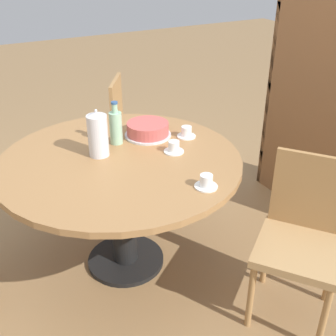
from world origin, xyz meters
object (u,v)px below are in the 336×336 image
Objects in this scene: cake_main at (148,130)px; cup_a at (174,148)px; bookshelf at (323,101)px; cup_c at (186,133)px; chair_c at (134,130)px; cup_b at (206,182)px; coffee_pot at (98,134)px; water_bottle at (116,127)px; chair_b at (302,236)px.

cake_main is 2.49× the size of cup_a.
bookshelf is 14.96× the size of cup_c.
cup_c is at bearing 57.73° from cake_main.
cup_b is at bearing -157.62° from chair_c.
coffee_pot is 1.06× the size of water_bottle.
cup_c is (-0.11, -1.04, -0.06)m from bookshelf.
cup_b is 0.61m from cup_c.
cup_b is at bearing -7.21° from cup_a.
cup_a is at bearing 172.79° from cup_b.
water_bottle is (-0.10, 0.15, -0.02)m from coffee_pot.
cup_a is at bearing 91.79° from bookshelf.
coffee_pot is (-0.13, -1.60, 0.04)m from bookshelf.
coffee_pot reaches higher than chair_c.
water_bottle is (-0.23, -1.46, 0.02)m from bookshelf.
chair_c is 3.07× the size of cake_main.
chair_b reaches higher than cup_b.
cake_main is at bearing 90.99° from water_bottle.
bookshelf is at bearing -100.24° from chair_c.
chair_c is at bearing 148.60° from water_bottle.
cup_c is (-0.56, 0.23, 0.00)m from cup_b.
cake_main is at bearing 106.40° from coffee_pot.
cup_b is at bearing 109.72° from bookshelf.
chair_c reaches higher than cake_main.
bookshelf is 1.35m from cup_b.
water_bottle is at bearing 174.76° from chair_b.
coffee_pot reaches higher than chair_b.
water_bottle is 0.22m from cake_main.
coffee_pot is (0.81, -0.58, 0.40)m from chair_c.
coffee_pot is 0.44m from cup_a.
chair_b reaches higher than cake_main.
cake_main is 2.49× the size of cup_c.
chair_b is at bearing 12.84° from cup_c.
chair_c is at bearing 47.50° from bookshelf.
bookshelf is 6.67× the size of water_bottle.
bookshelf is at bearing 84.00° from cup_c.
bookshelf is 14.96× the size of cup_b.
bookshelf is at bearing 80.87° from water_bottle.
chair_c is at bearing 169.00° from cup_a.
bookshelf is at bearing 91.79° from cup_a.
coffee_pot is at bearing -150.19° from cup_b.
water_bottle is (0.71, -0.43, 0.37)m from chair_c.
cup_b is 1.00× the size of cup_c.
cup_b and cup_c have the same top height.
chair_c is 3.22× the size of coffee_pot.
bookshelf is 6.30× the size of coffee_pot.
chair_b is 1.10m from cake_main.
coffee_pot is 0.57m from cup_c.
chair_c is at bearing 170.12° from cup_b.
cup_a and cup_c have the same top height.
cup_b is (1.39, -0.24, 0.30)m from chair_c.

